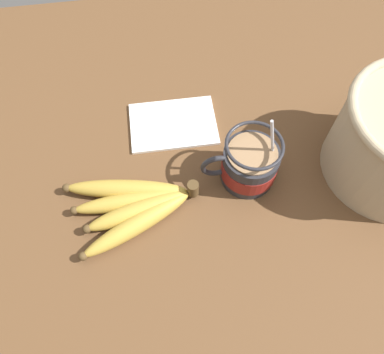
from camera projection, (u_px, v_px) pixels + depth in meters
The scene contains 4 objects.
table at pixel (197, 192), 67.78cm from camera, with size 112.04×112.04×2.54cm.
coffee_mug at pixel (249, 164), 64.37cm from camera, with size 13.54×9.80×15.97cm.
banana_bunch at pixel (133, 205), 63.31cm from camera, with size 23.39×15.82×4.05cm.
napkin at pixel (173, 124), 73.32cm from camera, with size 16.90×11.95×0.60cm.
Camera 1 is at (5.38, 29.92, 61.92)cm, focal length 35.00 mm.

